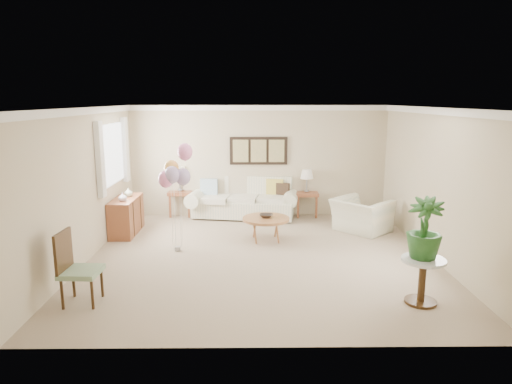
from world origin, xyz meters
TOP-DOWN VIEW (x-y plane):
  - ground_plane at (0.00, 0.00)m, footprint 6.00×6.00m
  - room_shell at (-0.11, 0.09)m, footprint 6.04×6.04m
  - wall_art_triptych at (0.00, 2.96)m, footprint 1.35×0.06m
  - sofa at (-0.34, 2.84)m, footprint 2.70×1.31m
  - end_table_left at (-1.86, 2.95)m, footprint 0.55×0.50m
  - end_table_right at (1.13, 2.87)m, footprint 0.53×0.49m
  - lamp_left at (-1.86, 2.95)m, footprint 0.33×0.33m
  - lamp_right at (1.13, 2.87)m, footprint 0.31×0.31m
  - coffee_table at (0.11, 0.96)m, footprint 0.92×0.92m
  - decor_bowl at (0.12, 0.98)m, footprint 0.30×0.30m
  - armchair at (2.14, 1.58)m, footprint 1.40×1.41m
  - side_table at (2.14, -1.88)m, footprint 0.59×0.59m
  - potted_plant at (2.13, -1.85)m, footprint 0.61×0.61m
  - accent_chair at (-2.55, -1.82)m, footprint 0.52×0.52m
  - credenza at (-2.76, 1.50)m, footprint 0.46×1.20m
  - vase_white at (-2.74, 1.24)m, footprint 0.17×0.17m
  - vase_sage at (-2.74, 1.68)m, footprint 0.17×0.17m
  - balloon_cluster at (-1.52, 0.34)m, footprint 0.60×0.45m

SIDE VIEW (x-z plane):
  - ground_plane at x=0.00m, z-range 0.00..0.00m
  - armchair at x=2.14m, z-range 0.00..0.69m
  - credenza at x=-2.76m, z-range 0.00..0.74m
  - sofa at x=-0.34m, z-range -0.10..0.84m
  - coffee_table at x=0.11m, z-range 0.20..0.66m
  - side_table at x=2.14m, z-range 0.16..0.80m
  - end_table_right at x=1.13m, z-range 0.20..0.78m
  - decor_bowl at x=0.12m, z-range 0.46..0.53m
  - end_table_left at x=-1.86m, z-range 0.20..0.80m
  - accent_chair at x=-2.55m, z-range 0.02..1.04m
  - vase_white at x=-2.74m, z-range 0.74..0.91m
  - vase_sage at x=-2.74m, z-range 0.74..0.92m
  - lamp_right at x=1.13m, z-range 0.73..1.27m
  - lamp_left at x=-1.86m, z-range 0.75..1.34m
  - potted_plant at x=2.13m, z-range 0.64..1.47m
  - balloon_cluster at x=-1.52m, z-range 0.50..2.48m
  - wall_art_triptych at x=0.00m, z-range 1.23..1.88m
  - room_shell at x=-0.11m, z-range 0.33..2.93m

